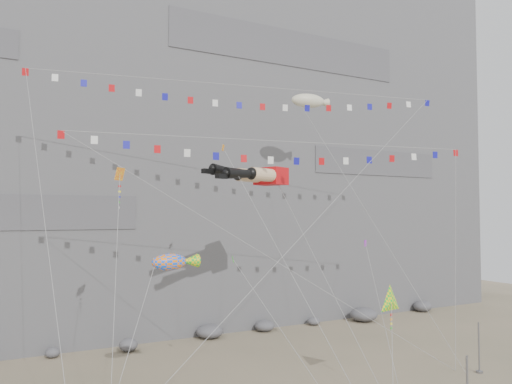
% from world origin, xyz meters
% --- Properties ---
extents(cliff, '(80.00, 28.00, 50.00)m').
position_xyz_m(cliff, '(0.00, 32.00, 25.00)').
color(cliff, slate).
rests_on(cliff, ground).
extents(talus_boulders, '(60.00, 3.00, 1.20)m').
position_xyz_m(talus_boulders, '(0.00, 17.00, 0.60)').
color(talus_boulders, slate).
rests_on(talus_boulders, ground).
extents(anchor_pole_right, '(0.12, 0.12, 3.74)m').
position_xyz_m(anchor_pole_right, '(13.76, -2.14, 1.87)').
color(anchor_pole_right, slate).
rests_on(anchor_pole_right, ground).
extents(legs_kite, '(7.98, 16.27, 20.95)m').
position_xyz_m(legs_kite, '(-0.72, 6.54, 14.89)').
color(legs_kite, red).
rests_on(legs_kite, ground).
extents(flag_banner_upper, '(33.86, 16.03, 29.98)m').
position_xyz_m(flag_banner_upper, '(0.16, 8.75, 22.47)').
color(flag_banner_upper, red).
rests_on(flag_banner_upper, ground).
extents(flag_banner_lower, '(31.03, 8.35, 21.63)m').
position_xyz_m(flag_banner_lower, '(0.77, 4.47, 17.33)').
color(flag_banner_lower, red).
rests_on(flag_banner_lower, ground).
extents(harlequin_kite, '(3.07, 8.66, 16.42)m').
position_xyz_m(harlequin_kite, '(-11.46, 4.57, 14.34)').
color(harlequin_kite, red).
rests_on(harlequin_kite, ground).
extents(fish_windsock, '(7.73, 7.80, 12.70)m').
position_xyz_m(fish_windsock, '(-8.78, 2.55, 8.82)').
color(fish_windsock, orange).
rests_on(fish_windsock, ground).
extents(delta_kite, '(5.07, 4.70, 8.28)m').
position_xyz_m(delta_kite, '(4.72, -2.62, 6.04)').
color(delta_kite, yellow).
rests_on(delta_kite, ground).
extents(blimp_windsock, '(7.19, 14.49, 26.74)m').
position_xyz_m(blimp_windsock, '(7.73, 11.51, 22.60)').
color(blimp_windsock, beige).
rests_on(blimp_windsock, ground).
extents(small_kite_a, '(3.86, 13.72, 21.54)m').
position_xyz_m(small_kite_a, '(-3.32, 6.00, 16.36)').
color(small_kite_a, orange).
rests_on(small_kite_a, ground).
extents(small_kite_b, '(5.68, 9.99, 14.22)m').
position_xyz_m(small_kite_b, '(7.51, 3.15, 9.39)').
color(small_kite_b, purple).
rests_on(small_kite_b, ground).
extents(small_kite_c, '(2.73, 11.08, 13.82)m').
position_xyz_m(small_kite_c, '(-3.88, 3.28, 8.54)').
color(small_kite_c, green).
rests_on(small_kite_c, ground).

